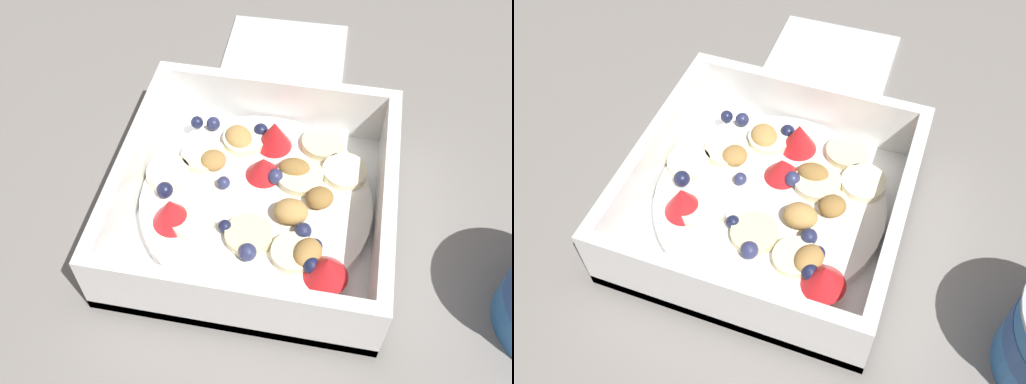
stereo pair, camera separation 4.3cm
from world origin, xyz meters
TOP-DOWN VIEW (x-y plane):
  - ground_plane at (0.00, 0.00)m, footprint 2.40×2.40m
  - fruit_bowl at (0.01, 0.01)m, footprint 0.20×0.20m
  - folded_napkin at (-0.18, 0.00)m, footprint 0.12×0.12m

SIDE VIEW (x-z plane):
  - ground_plane at x=0.00m, z-range 0.00..0.00m
  - folded_napkin at x=-0.18m, z-range 0.00..0.01m
  - fruit_bowl at x=0.01m, z-range -0.01..0.05m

